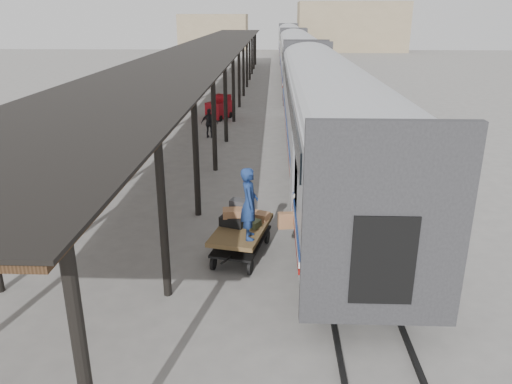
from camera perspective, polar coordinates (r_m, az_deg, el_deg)
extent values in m
plane|color=slate|center=(13.94, -2.86, -7.41)|extent=(160.00, 160.00, 0.00)
cube|color=silver|center=(20.78, 7.86, 9.22)|extent=(3.00, 24.00, 2.90)
cube|color=#28282B|center=(9.47, 14.49, -4.37)|extent=(3.04, 0.22, 3.50)
cube|color=black|center=(20.54, 3.67, 11.78)|extent=(0.04, 22.08, 0.65)
cube|color=black|center=(21.16, 7.65, 4.69)|extent=(2.55, 23.04, 0.50)
cube|color=silver|center=(46.53, 4.82, 15.18)|extent=(3.00, 24.00, 2.90)
cube|color=#28282B|center=(34.70, 5.67, 13.55)|extent=(3.04, 0.22, 3.50)
cube|color=black|center=(46.43, 2.90, 16.32)|extent=(0.04, 22.08, 0.65)
cube|color=black|center=(46.70, 4.76, 13.10)|extent=(2.55, 23.04, 0.50)
cube|color=silver|center=(72.46, 3.92, 16.87)|extent=(3.00, 24.00, 2.90)
cube|color=#28282B|center=(60.59, 4.24, 16.28)|extent=(3.04, 0.22, 3.50)
cube|color=black|center=(72.39, 2.68, 17.61)|extent=(0.04, 22.08, 0.65)
cube|color=black|center=(72.57, 3.89, 15.53)|extent=(2.55, 23.04, 0.50)
cube|color=black|center=(12.60, 5.65, 0.13)|extent=(0.50, 1.70, 2.00)
imported|color=beige|center=(12.64, 5.63, -0.45)|extent=(0.72, 0.89, 1.72)
cube|color=#A26D46|center=(12.71, 3.77, -3.26)|extent=(0.57, 0.25, 0.42)
cube|color=#422B19|center=(36.69, -5.20, 16.10)|extent=(4.60, 64.00, 0.18)
cube|color=black|center=(36.69, -5.20, 16.29)|extent=(4.90, 64.30, 0.06)
cylinder|color=black|center=(37.19, -8.31, 12.93)|extent=(0.20, 0.20, 4.00)
cylinder|color=black|center=(67.80, -3.60, 16.17)|extent=(0.20, 0.20, 4.00)
cylinder|color=black|center=(7.35, -19.23, -18.10)|extent=(0.20, 0.20, 4.00)
cylinder|color=black|center=(36.68, -1.83, 13.03)|extent=(0.20, 0.20, 4.00)
cylinder|color=black|center=(67.52, 0.01, 16.19)|extent=(0.20, 0.20, 4.00)
cube|color=black|center=(46.78, 3.83, 12.09)|extent=(0.10, 150.00, 0.12)
cube|color=black|center=(46.84, 5.63, 12.06)|extent=(0.10, 150.00, 0.12)
cube|color=tan|center=(91.27, 10.77, 18.09)|extent=(18.00, 10.00, 8.00)
cube|color=tan|center=(95.05, -4.83, 17.81)|extent=(12.00, 8.00, 6.00)
cube|color=brown|center=(13.66, -1.67, -4.27)|extent=(1.73, 2.61, 0.12)
cube|color=black|center=(13.80, -1.65, -5.59)|extent=(1.61, 2.49, 0.06)
cylinder|color=black|center=(13.25, -4.88, -8.03)|extent=(0.16, 0.41, 0.40)
cylinder|color=black|center=(12.98, -0.66, -8.58)|extent=(0.16, 0.41, 0.40)
cylinder|color=black|center=(14.86, -2.49, -4.72)|extent=(0.16, 0.41, 0.40)
cylinder|color=black|center=(14.63, 1.28, -5.13)|extent=(0.16, 0.41, 0.40)
cube|color=#39393C|center=(14.12, -1.86, -2.64)|extent=(0.75, 0.57, 0.23)
cube|color=#A26D46|center=(14.11, 0.34, -2.74)|extent=(0.65, 0.56, 0.20)
cube|color=black|center=(13.72, -2.61, -3.28)|extent=(0.79, 0.67, 0.27)
cube|color=#485131|center=(13.65, -0.64, -3.57)|extent=(0.62, 0.55, 0.18)
cube|color=#533121|center=(13.98, -1.88, -2.04)|extent=(0.56, 0.47, 0.18)
cube|color=#A26D46|center=(13.65, -2.66, -2.41)|extent=(0.60, 0.46, 0.22)
cube|color=#39393C|center=(13.96, -1.95, -1.21)|extent=(0.55, 0.46, 0.17)
cube|color=maroon|center=(31.80, -4.27, 9.39)|extent=(1.61, 1.93, 1.00)
cube|color=maroon|center=(32.06, -3.88, 10.69)|extent=(1.14, 1.00, 0.39)
cylinder|color=black|center=(31.60, -5.53, 8.52)|extent=(0.29, 0.42, 0.40)
cylinder|color=black|center=(31.13, -4.13, 8.39)|extent=(0.29, 0.42, 0.40)
cylinder|color=black|center=(32.61, -4.37, 8.91)|extent=(0.29, 0.42, 0.40)
cylinder|color=black|center=(32.17, -2.99, 8.79)|extent=(0.29, 0.42, 0.40)
imported|color=navy|center=(12.66, -0.77, -1.33)|extent=(0.52, 0.73, 1.89)
imported|color=black|center=(26.97, -5.32, 7.83)|extent=(0.95, 0.46, 1.57)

